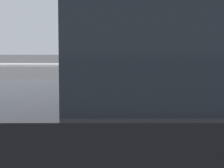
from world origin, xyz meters
TOP-DOWN VIEW (x-y plane):
  - sidewalk_curb at (0.00, 1.64)m, footprint 36.00×3.28m
  - parking_meter at (-0.40, 0.45)m, footprint 0.18×0.19m
  - pedestrian_at_meter at (0.26, 0.55)m, footprint 0.59×0.53m
  - background_railing at (0.00, 3.17)m, footprint 24.06×0.06m

SIDE VIEW (x-z plane):
  - sidewalk_curb at x=0.00m, z-range 0.00..0.13m
  - background_railing at x=0.00m, z-range 0.35..1.37m
  - pedestrian_at_meter at x=0.26m, z-range 0.24..1.88m
  - parking_meter at x=-0.40m, z-range 0.49..2.01m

